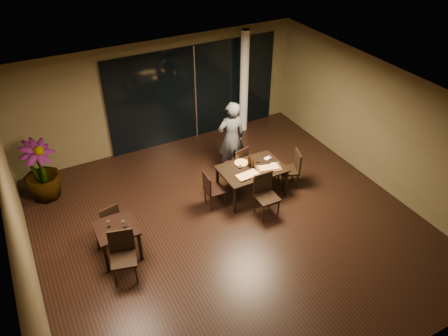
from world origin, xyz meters
TOP-DOWN VIEW (x-y plane):
  - ground at (0.00, 0.00)m, footprint 8.00×8.00m
  - wall_back at (0.00, 4.05)m, footprint 8.00×0.10m
  - wall_front at (0.00, -4.05)m, footprint 8.00×0.10m
  - wall_left at (-4.05, 0.00)m, footprint 0.10×8.00m
  - wall_right at (4.05, 0.00)m, footprint 0.10×8.00m
  - ceiling at (0.00, 0.00)m, footprint 8.00×8.00m
  - window_panel at (1.00, 3.96)m, footprint 5.00×0.06m
  - column at (2.40, 3.65)m, footprint 0.24×0.24m
  - main_table at (1.00, 0.80)m, footprint 1.50×1.00m
  - side_table at (-2.40, 0.30)m, footprint 0.80×0.80m
  - chair_main_far at (1.00, 1.44)m, footprint 0.54×0.54m
  - chair_main_near at (0.91, 0.06)m, footprint 0.48×0.48m
  - chair_main_left at (-0.05, 0.82)m, footprint 0.44×0.44m
  - chair_main_right at (2.05, 0.63)m, footprint 0.57×0.57m
  - chair_side_far at (-2.42, 0.88)m, footprint 0.50×0.50m
  - chair_side_near at (-2.45, -0.26)m, footprint 0.59×0.59m
  - diner at (1.03, 1.87)m, footprint 0.70×0.50m
  - potted_plant at (-3.40, 2.97)m, footprint 1.15×1.15m
  - pizza_board_left at (0.75, 0.57)m, footprint 0.55×0.32m
  - pizza_board_right at (1.34, 0.61)m, footprint 0.64×0.45m
  - oblong_pizza_left at (0.75, 0.57)m, footprint 0.52×0.28m
  - oblong_pizza_right at (1.34, 0.61)m, footprint 0.48×0.29m
  - round_pizza at (0.88, 1.10)m, footprint 0.33×0.33m
  - bottle_a at (0.98, 0.86)m, footprint 0.06×0.06m
  - bottle_b at (1.03, 0.80)m, footprint 0.05×0.05m
  - bottle_c at (0.99, 0.94)m, footprint 0.07×0.07m
  - tumbler_left at (0.74, 0.92)m, footprint 0.07×0.07m
  - tumbler_right at (1.25, 0.94)m, footprint 0.08×0.08m
  - napkin_near at (1.56, 0.69)m, footprint 0.20×0.16m
  - napkin_far at (1.55, 0.98)m, footprint 0.20×0.14m
  - wine_glass_a at (-2.51, 0.36)m, footprint 0.08×0.08m
  - wine_glass_b at (-2.25, 0.21)m, footprint 0.08×0.08m
  - side_napkin at (-2.32, 0.07)m, footprint 0.19×0.13m

SIDE VIEW (x-z plane):
  - ground at x=0.00m, z-range 0.00..0.00m
  - chair_side_far at x=-2.42m, z-range 0.05..0.95m
  - chair_main_left at x=-0.05m, z-range 0.05..0.96m
  - chair_main_far at x=1.00m, z-range 0.06..1.02m
  - chair_main_right at x=2.05m, z-range 0.06..1.02m
  - chair_main_near at x=0.91m, z-range 0.06..1.08m
  - chair_side_near at x=-2.45m, z-range 0.06..1.10m
  - side_table at x=-2.40m, z-range 0.25..1.00m
  - main_table at x=1.00m, z-range 0.30..1.05m
  - potted_plant at x=-3.40m, z-range 0.00..1.50m
  - pizza_board_left at x=0.75m, z-range 0.75..0.76m
  - pizza_board_right at x=1.34m, z-range 0.75..0.76m
  - round_pizza at x=0.88m, z-range 0.75..0.76m
  - napkin_near at x=1.56m, z-range 0.75..0.76m
  - napkin_far at x=1.55m, z-range 0.75..0.76m
  - side_napkin at x=-2.32m, z-range 0.75..0.76m
  - oblong_pizza_left at x=0.75m, z-range 0.77..0.78m
  - oblong_pizza_right at x=1.34m, z-range 0.77..0.78m
  - tumbler_left at x=0.74m, z-range 0.75..0.83m
  - tumbler_right at x=1.25m, z-range 0.75..0.84m
  - wine_glass_a at x=-2.51m, z-range 0.75..0.92m
  - wine_glass_b at x=-2.25m, z-range 0.75..0.93m
  - bottle_b at x=1.03m, z-range 0.75..1.00m
  - bottle_a at x=0.98m, z-range 0.75..1.04m
  - bottle_c at x=0.99m, z-range 0.75..1.06m
  - diner at x=1.03m, z-range 0.00..1.97m
  - window_panel at x=1.00m, z-range 0.00..2.70m
  - wall_back at x=0.00m, z-range 0.00..3.00m
  - wall_front at x=0.00m, z-range 0.00..3.00m
  - wall_left at x=-4.05m, z-range 0.00..3.00m
  - wall_right at x=4.05m, z-range 0.00..3.00m
  - column at x=2.40m, z-range 0.00..3.00m
  - ceiling at x=0.00m, z-range 3.00..3.04m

